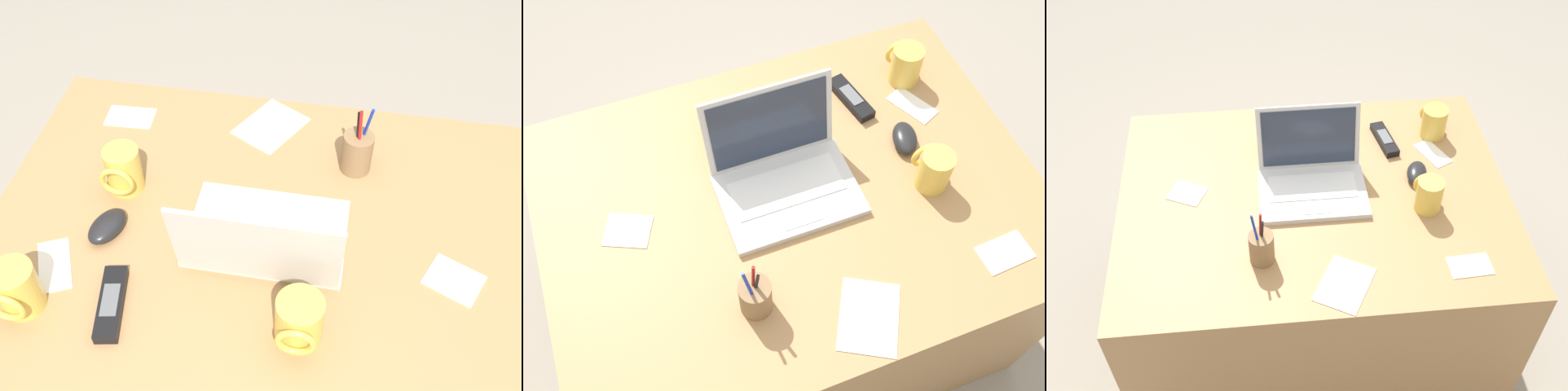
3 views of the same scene
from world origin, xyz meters
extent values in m
plane|color=gray|center=(0.00, 0.00, 0.00)|extent=(6.00, 6.00, 0.00)
cube|color=#A87C4F|center=(0.00, 0.00, 0.35)|extent=(1.18, 0.88, 0.71)
cube|color=silver|center=(-0.01, 0.00, 0.72)|extent=(0.32, 0.22, 0.02)
cube|color=silver|center=(-0.01, 0.02, 0.73)|extent=(0.27, 0.11, 0.00)
cube|color=silver|center=(-0.01, -0.07, 0.73)|extent=(0.09, 0.05, 0.00)
cube|color=silver|center=(-0.01, 0.13, 0.83)|extent=(0.31, 0.05, 0.21)
cube|color=#283347|center=(-0.01, 0.13, 0.83)|extent=(0.28, 0.04, 0.18)
ellipsoid|color=black|center=(0.32, 0.05, 0.72)|extent=(0.09, 0.12, 0.04)
cylinder|color=#E0BC4C|center=(0.42, 0.25, 0.76)|extent=(0.08, 0.08, 0.11)
torus|color=#E0BC4C|center=(0.42, 0.29, 0.76)|extent=(0.08, 0.01, 0.08)
cylinder|color=#E0BC4C|center=(-0.10, 0.22, 0.76)|extent=(0.09, 0.09, 0.10)
torus|color=#E0BC4C|center=(-0.10, 0.27, 0.76)|extent=(0.07, 0.01, 0.07)
cylinder|color=#E0BC4C|center=(0.33, -0.08, 0.76)|extent=(0.08, 0.08, 0.11)
torus|color=#E0BC4C|center=(0.33, -0.04, 0.77)|extent=(0.08, 0.01, 0.08)
cube|color=black|center=(0.25, 0.22, 0.72)|extent=(0.07, 0.16, 0.02)
cube|color=#595B60|center=(0.25, 0.22, 0.73)|extent=(0.04, 0.08, 0.00)
cylinder|color=olive|center=(-0.17, -0.23, 0.75)|extent=(0.07, 0.07, 0.10)
cylinder|color=#1933B2|center=(-0.18, -0.24, 0.80)|extent=(0.03, 0.03, 0.16)
cylinder|color=black|center=(-0.17, -0.23, 0.80)|extent=(0.02, 0.02, 0.14)
cylinder|color=red|center=(-0.17, -0.22, 0.80)|extent=(0.02, 0.01, 0.15)
cube|color=white|center=(-0.39, 0.05, 0.71)|extent=(0.13, 0.12, 0.00)
cube|color=white|center=(0.40, 0.15, 0.71)|extent=(0.11, 0.14, 0.00)
cube|color=white|center=(0.39, -0.31, 0.71)|extent=(0.12, 0.08, 0.00)
cube|color=white|center=(0.04, -0.34, 0.71)|extent=(0.19, 0.20, 0.00)
camera|label=1|loc=(-0.13, 0.80, 1.72)|focal=42.77mm
camera|label=2|loc=(-0.28, -0.69, 1.88)|focal=40.28mm
camera|label=3|loc=(-0.15, -1.33, 2.07)|focal=43.41mm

